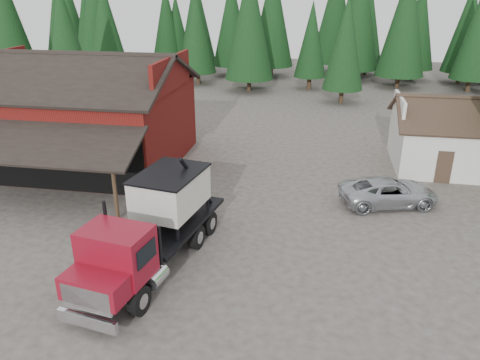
# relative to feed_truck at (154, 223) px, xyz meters

# --- Properties ---
(ground) EXTENTS (120.00, 120.00, 0.00)m
(ground) POSITION_rel_feed_truck_xyz_m (2.32, 1.42, -1.95)
(ground) COLOR #483F38
(ground) RESTS_ON ground
(red_barn) EXTENTS (12.80, 13.63, 7.18)m
(red_barn) POSITION_rel_feed_truck_xyz_m (-8.68, 11.32, 0.75)
(red_barn) COLOR maroon
(red_barn) RESTS_ON ground
(farmhouse) EXTENTS (8.60, 6.42, 4.65)m
(farmhouse) POSITION_rel_feed_truck_xyz_m (15.32, 14.42, -0.28)
(farmhouse) COLOR silver
(farmhouse) RESTS_ON ground
(conifer_backdrop) EXTENTS (76.00, 16.00, 16.00)m
(conifer_backdrop) POSITION_rel_feed_truck_xyz_m (2.32, 43.42, -1.95)
(conifer_backdrop) COLOR black
(conifer_backdrop) RESTS_ON ground
(near_pine_a) EXTENTS (4.40, 4.40, 11.40)m
(near_pine_a) POSITION_rel_feed_truck_xyz_m (-19.68, 29.42, 4.45)
(near_pine_a) COLOR #382619
(near_pine_a) RESTS_ON ground
(near_pine_b) EXTENTS (3.96, 3.96, 10.40)m
(near_pine_b) POSITION_rel_feed_truck_xyz_m (8.32, 31.42, 3.94)
(near_pine_b) COLOR #382619
(near_pine_b) RESTS_ON ground
(near_pine_d) EXTENTS (5.28, 5.28, 13.40)m
(near_pine_d) POSITION_rel_feed_truck_xyz_m (-1.68, 35.42, 5.45)
(near_pine_d) COLOR #382619
(near_pine_d) RESTS_ON ground
(feed_truck) EXTENTS (3.99, 9.50, 4.16)m
(feed_truck) POSITION_rel_feed_truck_xyz_m (0.00, 0.00, 0.00)
(feed_truck) COLOR black
(feed_truck) RESTS_ON ground
(silver_car) EXTENTS (5.66, 3.76, 1.44)m
(silver_car) POSITION_rel_feed_truck_xyz_m (10.32, 7.76, -1.22)
(silver_car) COLOR #B4B6BD
(silver_car) RESTS_ON ground
(equip_box) EXTENTS (1.18, 1.30, 0.60)m
(equip_box) POSITION_rel_feed_truck_xyz_m (-1.76, 1.70, -1.65)
(equip_box) COLOR maroon
(equip_box) RESTS_ON ground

